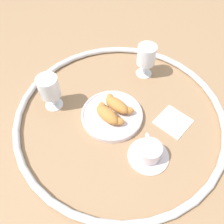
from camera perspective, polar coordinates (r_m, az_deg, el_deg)
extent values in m
plane|color=#997551|center=(0.85, 2.03, -1.01)|extent=(2.20, 2.20, 0.00)
torus|color=silver|center=(0.84, 2.05, -0.53)|extent=(0.77, 0.77, 0.02)
cylinder|color=silver|center=(0.84, 0.00, -0.86)|extent=(0.23, 0.23, 0.02)
torus|color=silver|center=(0.83, 0.00, -0.51)|extent=(0.23, 0.23, 0.01)
ellipsoid|color=#BC7A38|center=(0.80, -1.21, -0.66)|extent=(0.11, 0.07, 0.04)
ellipsoid|color=#BC7A38|center=(0.79, 1.58, -2.27)|extent=(0.05, 0.04, 0.03)
ellipsoid|color=#BC7A38|center=(0.83, -2.51, 1.24)|extent=(0.05, 0.05, 0.03)
ellipsoid|color=#BC7A38|center=(0.83, 1.17, 1.77)|extent=(0.11, 0.06, 0.04)
ellipsoid|color=#BC7A38|center=(0.82, 4.00, 0.43)|extent=(0.05, 0.04, 0.03)
ellipsoid|color=#BC7A38|center=(0.86, -0.42, 3.43)|extent=(0.05, 0.05, 0.03)
cylinder|color=silver|center=(0.77, 9.06, -10.70)|extent=(0.14, 0.14, 0.01)
cylinder|color=silver|center=(0.75, 9.36, -9.67)|extent=(0.08, 0.08, 0.05)
cylinder|color=brown|center=(0.73, 9.59, -8.87)|extent=(0.07, 0.07, 0.01)
torus|color=silver|center=(0.76, 8.83, -6.59)|extent=(0.03, 0.04, 0.04)
cylinder|color=white|center=(1.01, 7.94, 9.65)|extent=(0.07, 0.07, 0.01)
cylinder|color=white|center=(0.99, 8.13, 10.90)|extent=(0.01, 0.01, 0.05)
cylinder|color=white|center=(0.94, 8.61, 13.92)|extent=(0.08, 0.08, 0.08)
cylinder|color=yellow|center=(0.95, 8.59, 13.80)|extent=(0.07, 0.07, 0.07)
cylinder|color=white|center=(0.91, -14.23, 1.88)|extent=(0.07, 0.07, 0.01)
cylinder|color=white|center=(0.89, -14.61, 3.09)|extent=(0.01, 0.01, 0.05)
cylinder|color=white|center=(0.84, -15.55, 6.04)|extent=(0.08, 0.08, 0.08)
cylinder|color=gold|center=(0.85, -15.39, 5.54)|extent=(0.07, 0.07, 0.05)
cube|color=silver|center=(0.86, 15.04, -2.28)|extent=(0.13, 0.13, 0.01)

